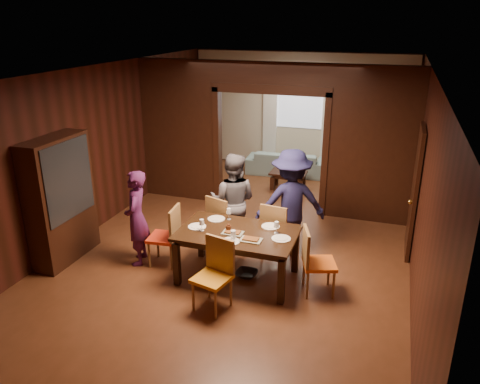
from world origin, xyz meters
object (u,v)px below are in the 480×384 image
(person_purple, at_px, (137,218))
(chair_right, at_px, (319,262))
(dining_table, at_px, (238,255))
(chair_left, at_px, (163,236))
(person_grey, at_px, (233,201))
(sofa, at_px, (287,163))
(person_navy, at_px, (291,203))
(chair_far_l, at_px, (225,222))
(hutch, at_px, (60,200))
(coffee_table, at_px, (288,180))
(chair_far_r, at_px, (278,230))
(chair_near, at_px, (212,276))

(person_purple, height_order, chair_right, person_purple)
(dining_table, height_order, chair_left, chair_left)
(person_grey, relative_size, chair_right, 1.69)
(person_grey, xyz_separation_m, dining_table, (0.41, -0.96, -0.44))
(person_purple, relative_size, sofa, 0.78)
(person_purple, distance_m, person_grey, 1.58)
(person_navy, bearing_deg, person_grey, -18.49)
(dining_table, height_order, chair_far_l, chair_far_l)
(sofa, bearing_deg, person_grey, 86.78)
(person_purple, bearing_deg, chair_right, 71.47)
(person_grey, xyz_separation_m, chair_far_l, (-0.10, -0.15, -0.33))
(chair_right, bearing_deg, hutch, 74.83)
(coffee_table, xyz_separation_m, hutch, (-2.66, -4.28, 0.80))
(person_navy, distance_m, chair_far_l, 1.15)
(chair_far_r, height_order, chair_near, same)
(person_purple, height_order, dining_table, person_purple)
(dining_table, distance_m, chair_far_l, 0.96)
(person_purple, xyz_separation_m, dining_table, (1.64, 0.03, -0.38))
(sofa, bearing_deg, chair_right, 104.31)
(person_grey, distance_m, coffee_table, 3.11)
(sofa, distance_m, coffee_table, 1.11)
(dining_table, height_order, chair_near, chair_near)
(person_grey, height_order, chair_far_l, person_grey)
(person_purple, height_order, chair_far_r, person_purple)
(dining_table, xyz_separation_m, chair_far_l, (-0.50, 0.82, 0.10))
(person_grey, bearing_deg, chair_far_l, 51.51)
(chair_left, height_order, chair_near, same)
(sofa, relative_size, chair_right, 2.02)
(dining_table, distance_m, hutch, 2.90)
(dining_table, height_order, coffee_table, dining_table)
(chair_left, distance_m, hutch, 1.70)
(person_navy, xyz_separation_m, chair_far_r, (-0.15, -0.25, -0.40))
(chair_left, xyz_separation_m, chair_far_l, (0.73, 0.77, 0.00))
(dining_table, height_order, chair_far_r, chair_far_r)
(chair_right, distance_m, chair_near, 1.53)
(person_grey, distance_m, chair_far_l, 0.38)
(chair_left, xyz_separation_m, chair_far_r, (1.64, 0.76, 0.00))
(person_grey, relative_size, sofa, 0.83)
(person_grey, distance_m, hutch, 2.72)
(person_navy, bearing_deg, chair_near, 48.33)
(coffee_table, bearing_deg, chair_left, -105.21)
(sofa, distance_m, chair_right, 5.34)
(chair_left, relative_size, chair_near, 1.00)
(chair_far_r, height_order, hutch, hutch)
(person_purple, xyz_separation_m, hutch, (-1.18, -0.24, 0.24))
(dining_table, relative_size, chair_left, 1.76)
(chair_far_r, bearing_deg, chair_right, 142.50)
(person_grey, xyz_separation_m, person_navy, (0.95, 0.09, 0.06))
(person_purple, bearing_deg, chair_far_l, 107.69)
(chair_far_l, relative_size, hutch, 0.48)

